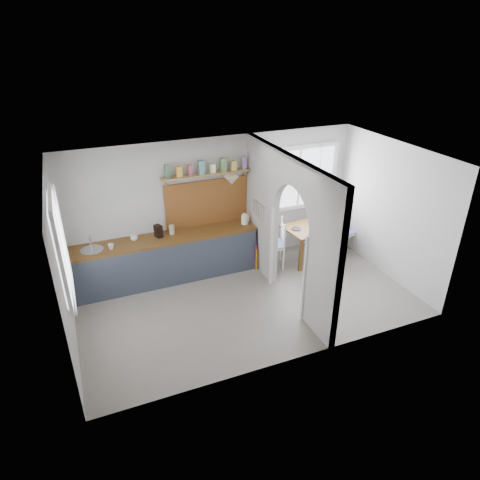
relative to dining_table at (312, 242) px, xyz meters
name	(u,v)px	position (x,y,z in m)	size (l,w,h in m)	color
floor	(248,302)	(-1.88, -0.98, -0.37)	(5.80, 3.20, 0.01)	slate
ceiling	(250,159)	(-1.88, -0.98, 2.23)	(5.80, 3.20, 0.01)	beige
walls	(249,236)	(-1.88, -0.98, 0.93)	(5.81, 3.21, 2.60)	beige
partition	(285,220)	(-1.18, -0.92, 1.08)	(0.12, 3.20, 2.60)	beige
kitchen_window	(59,249)	(-4.75, -0.98, 1.28)	(0.10, 1.16, 1.50)	white
nook_window	(299,178)	(-0.08, 0.58, 1.23)	(1.76, 0.10, 1.30)	white
counter	(166,258)	(-3.01, 0.34, 0.09)	(3.50, 0.60, 0.90)	brown
sink	(92,250)	(-4.31, 0.32, 0.52)	(0.40, 0.40, 0.02)	#B9BABB
backsplash	(207,203)	(-2.08, 0.59, 0.98)	(1.65, 0.03, 0.90)	brown
shelf	(207,171)	(-2.08, 0.51, 1.64)	(1.75, 0.20, 0.21)	#AD8947
pendant_lamp	(232,181)	(-1.73, 0.17, 1.51)	(0.26, 0.26, 0.16)	silver
utensil_rail	(260,204)	(-1.27, -0.08, 1.08)	(0.02, 0.02, 0.50)	#B9BABB
dining_table	(312,242)	(0.00, 0.00, 0.00)	(1.17, 0.78, 0.73)	brown
chair_left	(272,243)	(-0.92, 0.03, 0.14)	(0.46, 0.46, 1.00)	silver
chair_right	(344,232)	(0.81, 0.04, 0.07)	(0.40, 0.40, 0.87)	silver
kettle	(245,219)	(-1.41, 0.31, 0.64)	(0.18, 0.14, 0.21)	white
mug_a	(111,247)	(-3.99, 0.22, 0.58)	(0.11, 0.11, 0.10)	silver
mug_b	(134,237)	(-3.55, 0.42, 0.59)	(0.14, 0.14, 0.11)	white
knife_block	(158,231)	(-3.11, 0.38, 0.65)	(0.11, 0.15, 0.24)	black
jar	(172,230)	(-2.85, 0.41, 0.62)	(0.11, 0.11, 0.17)	tan
towel_magenta	(256,258)	(-1.30, -0.01, -0.09)	(0.02, 0.03, 0.55)	#CF127A
towel_orange	(257,260)	(-1.30, -0.05, -0.12)	(0.02, 0.03, 0.46)	#EE9A05
bowl	(325,224)	(0.23, -0.06, 0.41)	(0.34, 0.34, 0.08)	silver
table_cup	(311,229)	(-0.18, -0.20, 0.41)	(0.10, 0.10, 0.10)	#65A366
plate	(296,229)	(-0.40, 0.01, 0.37)	(0.19, 0.19, 0.02)	black
vase	(315,218)	(0.12, 0.16, 0.47)	(0.20, 0.20, 0.21)	#472B53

